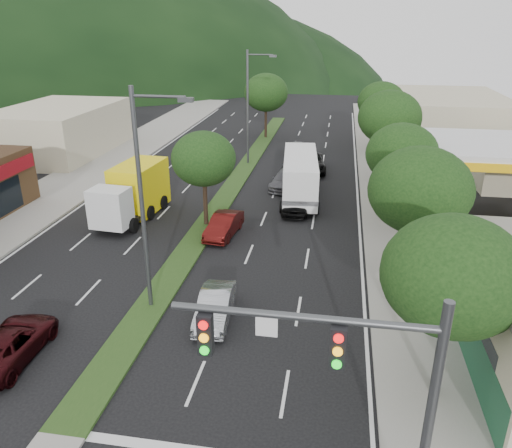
% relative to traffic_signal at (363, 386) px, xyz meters
% --- Properties ---
extents(ground, '(160.00, 160.00, 0.00)m').
position_rel_traffic_signal_xyz_m(ground, '(-9.03, 1.54, -4.65)').
color(ground, black).
rests_on(ground, ground).
extents(sidewalk_right, '(5.00, 90.00, 0.15)m').
position_rel_traffic_signal_xyz_m(sidewalk_right, '(3.47, 26.54, -4.57)').
color(sidewalk_right, gray).
rests_on(sidewalk_right, ground).
extents(sidewalk_left, '(6.00, 90.00, 0.15)m').
position_rel_traffic_signal_xyz_m(sidewalk_left, '(-22.03, 26.54, -4.57)').
color(sidewalk_left, gray).
rests_on(sidewalk_left, ground).
extents(median, '(1.60, 56.00, 0.12)m').
position_rel_traffic_signal_xyz_m(median, '(-9.03, 29.54, -4.59)').
color(median, '#1E3C15').
rests_on(median, ground).
extents(traffic_signal, '(6.12, 0.40, 7.00)m').
position_rel_traffic_signal_xyz_m(traffic_signal, '(0.00, 0.00, 0.00)').
color(traffic_signal, '#47494C').
rests_on(traffic_signal, ground).
extents(bldg_left_far, '(9.00, 14.00, 4.60)m').
position_rel_traffic_signal_xyz_m(bldg_left_far, '(-28.03, 35.54, -2.35)').
color(bldg_left_far, beige).
rests_on(bldg_left_far, ground).
extents(bldg_right_far, '(10.00, 16.00, 5.20)m').
position_rel_traffic_signal_xyz_m(bldg_right_far, '(10.47, 45.54, -2.05)').
color(bldg_right_far, beige).
rests_on(bldg_right_far, ground).
extents(tree_r_a, '(4.60, 4.60, 6.63)m').
position_rel_traffic_signal_xyz_m(tree_r_a, '(2.97, 5.54, 0.17)').
color(tree_r_a, black).
rests_on(tree_r_a, sidewalk_right).
extents(tree_r_b, '(4.80, 4.80, 6.94)m').
position_rel_traffic_signal_xyz_m(tree_r_b, '(2.97, 13.54, 0.39)').
color(tree_r_b, black).
rests_on(tree_r_b, sidewalk_right).
extents(tree_r_c, '(4.40, 4.40, 6.48)m').
position_rel_traffic_signal_xyz_m(tree_r_c, '(2.97, 21.54, 0.10)').
color(tree_r_c, black).
rests_on(tree_r_c, sidewalk_right).
extents(tree_r_d, '(5.00, 5.00, 7.17)m').
position_rel_traffic_signal_xyz_m(tree_r_d, '(2.97, 31.54, 0.54)').
color(tree_r_d, black).
rests_on(tree_r_d, sidewalk_right).
extents(tree_r_e, '(4.60, 4.60, 6.71)m').
position_rel_traffic_signal_xyz_m(tree_r_e, '(2.97, 41.54, 0.25)').
color(tree_r_e, black).
rests_on(tree_r_e, sidewalk_right).
extents(tree_med_near, '(4.00, 4.00, 6.02)m').
position_rel_traffic_signal_xyz_m(tree_med_near, '(-9.03, 19.54, -0.22)').
color(tree_med_near, black).
rests_on(tree_med_near, median).
extents(tree_med_far, '(4.80, 4.80, 6.94)m').
position_rel_traffic_signal_xyz_m(tree_med_far, '(-9.03, 45.54, 0.36)').
color(tree_med_far, black).
rests_on(tree_med_far, median).
extents(streetlight_near, '(2.60, 0.25, 10.00)m').
position_rel_traffic_signal_xyz_m(streetlight_near, '(-8.82, 9.54, 0.94)').
color(streetlight_near, '#47494C').
rests_on(streetlight_near, ground).
extents(streetlight_mid, '(2.60, 0.25, 10.00)m').
position_rel_traffic_signal_xyz_m(streetlight_mid, '(-8.82, 34.54, 0.94)').
color(streetlight_mid, '#47494C').
rests_on(streetlight_mid, ground).
extents(sedan_silver, '(1.65, 4.03, 1.30)m').
position_rel_traffic_signal_xyz_m(sedan_silver, '(-5.82, 8.99, -3.99)').
color(sedan_silver, '#ABADB3').
rests_on(sedan_silver, ground).
extents(suv_maroon, '(2.24, 4.67, 1.28)m').
position_rel_traffic_signal_xyz_m(suv_maroon, '(-13.09, 5.06, -4.00)').
color(suv_maroon, black).
rests_on(suv_maroon, ground).
extents(car_queue_a, '(1.83, 4.41, 1.49)m').
position_rel_traffic_signal_xyz_m(car_queue_a, '(-3.55, 23.16, -3.90)').
color(car_queue_a, black).
rests_on(car_queue_a, ground).
extents(car_queue_b, '(2.43, 4.79, 1.33)m').
position_rel_traffic_signal_xyz_m(car_queue_b, '(-4.86, 28.16, -3.98)').
color(car_queue_b, '#515156').
rests_on(car_queue_b, ground).
extents(car_queue_c, '(1.83, 4.19, 1.34)m').
position_rel_traffic_signal_xyz_m(car_queue_c, '(-7.53, 18.16, -3.98)').
color(car_queue_c, '#4A0D0C').
rests_on(car_queue_c, ground).
extents(car_queue_d, '(3.07, 5.62, 1.49)m').
position_rel_traffic_signal_xyz_m(car_queue_d, '(-3.23, 33.16, -3.90)').
color(car_queue_d, black).
rests_on(car_queue_d, ground).
extents(car_queue_e, '(2.15, 4.18, 1.36)m').
position_rel_traffic_signal_xyz_m(car_queue_e, '(-4.82, 38.16, -3.96)').
color(car_queue_e, '#505055').
rests_on(car_queue_e, ground).
extents(box_truck, '(3.22, 7.15, 3.43)m').
position_rel_traffic_signal_xyz_m(box_truck, '(-14.16, 20.38, -3.02)').
color(box_truck, silver).
rests_on(box_truck, ground).
extents(motorhome, '(3.34, 8.65, 3.25)m').
position_rel_traffic_signal_xyz_m(motorhome, '(-3.53, 25.78, -2.92)').
color(motorhome, white).
rests_on(motorhome, ground).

